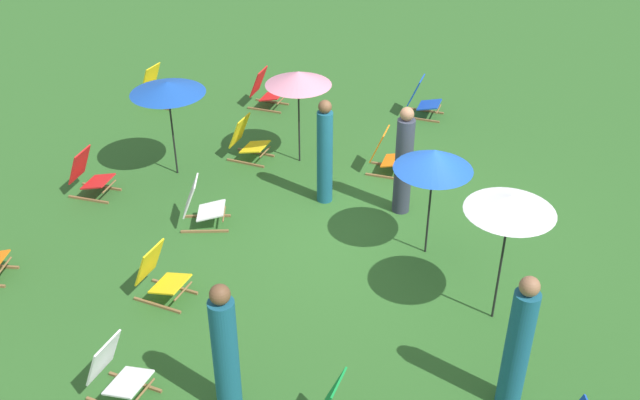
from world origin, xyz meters
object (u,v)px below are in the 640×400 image
object	(u,v)px
umbrella_3	(167,88)
person_2	(518,346)
deckchair_2	(247,141)
umbrella_0	(298,78)
deckchair_7	(265,91)
deckchair_8	(422,99)
deckchair_3	(116,372)
person_1	(404,163)
deckchair_12	(160,275)
person_0	(325,153)
deckchair_1	(387,154)
person_3	(225,352)
umbrella_1	(434,160)
umbrella_2	(511,204)
deckchair_10	(157,87)
deckchair_5	(201,205)
deckchair_9	(89,175)

from	to	relation	value
umbrella_3	person_2	bearing A→B (deg)	-127.73
deckchair_2	person_2	bearing A→B (deg)	-127.14
umbrella_0	deckchair_7	bearing A→B (deg)	28.75
deckchair_8	deckchair_2	bearing A→B (deg)	137.19
deckchair_3	person_1	distance (m)	5.53
deckchair_12	deckchair_3	bearing A→B (deg)	-162.06
person_0	person_1	distance (m)	1.30
deckchair_3	deckchair_12	size ratio (longest dim) A/B	1.00
deckchair_1	person_2	world-z (taller)	person_2
umbrella_0	person_3	world-z (taller)	person_3
deckchair_1	deckchair_7	size ratio (longest dim) A/B	1.00
deckchair_3	person_0	size ratio (longest dim) A/B	0.46
umbrella_1	deckchair_1	bearing A→B (deg)	20.21
umbrella_2	person_2	size ratio (longest dim) A/B	1.04
deckchair_7	person_0	distance (m)	3.96
deckchair_8	person_1	bearing A→B (deg)	-172.71
deckchair_3	umbrella_0	world-z (taller)	umbrella_0
deckchair_1	person_3	distance (m)	5.97
deckchair_2	deckchair_12	distance (m)	4.09
deckchair_10	person_1	world-z (taller)	person_1
deckchair_7	person_3	world-z (taller)	person_3
deckchair_7	deckchair_5	bearing A→B (deg)	-170.15
person_1	person_3	world-z (taller)	person_1
umbrella_1	person_0	bearing A→B (deg)	56.48
deckchair_3	person_3	distance (m)	1.44
deckchair_9	person_1	world-z (taller)	person_1
umbrella_0	umbrella_2	xyz separation A→B (m)	(-3.76, -3.47, 0.18)
deckchair_10	umbrella_3	distance (m)	3.39
umbrella_1	umbrella_3	bearing A→B (deg)	70.82
deckchair_2	umbrella_1	world-z (taller)	umbrella_1
umbrella_0	umbrella_3	bearing A→B (deg)	112.13
umbrella_0	umbrella_3	distance (m)	2.25
deckchair_1	person_2	distance (m)	5.54
deckchair_7	umbrella_3	world-z (taller)	umbrella_3
deckchair_1	deckchair_12	bearing A→B (deg)	153.21
person_2	person_3	world-z (taller)	person_2
umbrella_0	umbrella_1	distance (m)	3.47
umbrella_2	person_2	distance (m)	1.77
deckchair_3	deckchair_8	bearing A→B (deg)	-7.17
deckchair_7	umbrella_2	bearing A→B (deg)	-133.17
deckchair_8	umbrella_1	bearing A→B (deg)	-166.64
deckchair_5	person_0	size ratio (longest dim) A/B	0.46
deckchair_5	deckchair_10	bearing A→B (deg)	16.92
deckchair_2	deckchair_5	world-z (taller)	same
deckchair_9	umbrella_3	xyz separation A→B (m)	(0.95, -1.20, 1.29)
umbrella_0	umbrella_3	xyz separation A→B (m)	(-0.85, 2.08, 0.02)
umbrella_0	person_1	world-z (taller)	person_1
deckchair_2	umbrella_3	size ratio (longest dim) A/B	0.47
deckchair_12	person_2	xyz separation A→B (m)	(-1.09, -4.72, 0.52)
deckchair_10	umbrella_0	world-z (taller)	umbrella_0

